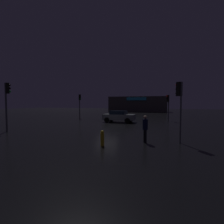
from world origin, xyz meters
TOP-DOWN VIEW (x-y plane):
  - ground_plane at (0.00, 0.00)m, footprint 120.00×120.00m
  - store_building at (-0.66, 32.77)m, footprint 16.91×6.71m
  - traffic_signal_main at (-7.16, 7.21)m, footprint 0.42×0.42m
  - traffic_signal_opposite at (-7.31, -6.72)m, footprint 0.42×0.42m
  - traffic_signal_cross_left at (7.29, -7.02)m, footprint 0.42×0.42m
  - traffic_signal_cross_right at (7.11, 6.77)m, footprint 0.42×0.42m
  - car_near at (0.67, 3.37)m, footprint 4.35×2.24m
  - pedestrian at (5.18, -7.63)m, footprint 0.47×0.47m
  - fire_hydrant at (2.76, -9.19)m, footprint 0.22×0.22m

SIDE VIEW (x-z plane):
  - ground_plane at x=0.00m, z-range 0.00..0.00m
  - fire_hydrant at x=2.76m, z-range 0.00..0.94m
  - car_near at x=0.67m, z-range 0.05..1.61m
  - pedestrian at x=5.18m, z-range 0.16..1.96m
  - store_building at x=-0.66m, z-range 0.00..4.54m
  - traffic_signal_cross_right at x=7.11m, z-range 0.76..4.53m
  - traffic_signal_main at x=-7.16m, z-range 0.79..4.86m
  - traffic_signal_cross_left at x=7.29m, z-range 1.07..5.05m
  - traffic_signal_opposite at x=-7.31m, z-range 0.86..5.31m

